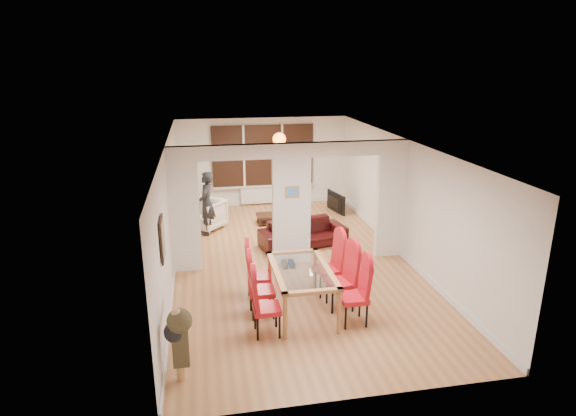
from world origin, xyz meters
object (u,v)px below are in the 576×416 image
object	(u,v)px
dining_chair_ra	(354,293)
coffee_table	(277,218)
dining_chair_rc	(328,265)
sofa	(303,233)
dining_table	(302,290)
armchair	(205,214)
dining_chair_rb	(340,278)
dining_chair_lc	(259,273)
bottle	(283,208)
person	(207,203)
dining_chair_lb	(262,287)
bowl	(280,213)
television	(333,203)
dining_chair_la	(267,304)

from	to	relation	value
dining_chair_ra	coffee_table	distance (m)	5.34
dining_chair_rc	sofa	bearing A→B (deg)	78.30
dining_table	armchair	bearing A→B (deg)	108.45
dining_chair_rc	dining_chair_rb	bearing A→B (deg)	-93.75
dining_chair_lc	bottle	bearing A→B (deg)	78.55
person	dining_chair_lc	bearing A→B (deg)	29.29
dining_chair_lb	bottle	size ratio (longest dim) A/B	3.85
bowl	dining_chair_rb	bearing A→B (deg)	-86.96
armchair	television	xyz separation A→B (m)	(3.63, 0.79, -0.11)
television	bowl	size ratio (longest dim) A/B	4.79
dining_chair_lb	dining_chair_rc	size ratio (longest dim) A/B	0.95
dining_chair_lb	sofa	distance (m)	3.38
dining_chair_lb	bottle	distance (m)	4.99
dining_chair_lc	dining_chair_la	bearing A→B (deg)	-86.86
dining_chair_lb	dining_chair_rc	distance (m)	1.44
dining_table	sofa	xyz separation A→B (m)	(0.69, 3.07, -0.11)
dining_chair_la	sofa	xyz separation A→B (m)	(1.38, 3.68, -0.24)
armchair	bowl	xyz separation A→B (m)	(1.99, 0.16, -0.12)
sofa	television	xyz separation A→B (m)	(1.39, 2.36, -0.01)
sofa	coffee_table	world-z (taller)	sofa
person	bowl	size ratio (longest dim) A/B	7.81
dining_chair_rb	bowl	world-z (taller)	dining_chair_rb
dining_chair_lb	dining_chair_rb	bearing A→B (deg)	0.80
dining_chair_la	bowl	size ratio (longest dim) A/B	5.20
television	dining_chair_la	bearing A→B (deg)	142.47
dining_chair_la	dining_chair_rc	distance (m)	1.77
dining_chair_lb	television	xyz separation A→B (m)	(2.77, 5.43, -0.25)
dining_chair_rb	person	size ratio (longest dim) A/B	0.70
dining_chair_rb	bowl	distance (m)	4.82
dining_chair_rb	dining_table	bearing A→B (deg)	167.14
dining_table	armchair	size ratio (longest dim) A/B	2.01
dining_chair_rc	person	xyz separation A→B (m)	(-2.13, 3.67, 0.24)
bowl	dining_chair_lb	bearing A→B (deg)	-103.21
bottle	dining_chair_la	bearing A→B (deg)	-102.65
dining_chair_rb	bottle	size ratio (longest dim) A/B	4.05
dining_chair_ra	dining_chair_rb	size ratio (longest dim) A/B	0.97
dining_chair_lc	armchair	distance (m)	4.17
dining_table	television	xyz separation A→B (m)	(2.08, 5.44, -0.12)
bottle	sofa	bearing A→B (deg)	-84.82
dining_chair_rc	person	size ratio (longest dim) A/B	0.70
dining_chair_rc	dining_chair_ra	bearing A→B (deg)	-93.42
dining_chair_la	bottle	world-z (taller)	dining_chair_la
person	bowl	distance (m)	2.09
armchair	dining_chair_rb	bearing A→B (deg)	-24.70
dining_chair_lb	bottle	xyz separation A→B (m)	(1.22, 4.84, -0.15)
person	armchair	bearing A→B (deg)	-156.72
sofa	bottle	size ratio (longest dim) A/B	7.32
dining_chair_lc	dining_chair_rb	distance (m)	1.47
dining_chair_ra	television	size ratio (longest dim) A/B	1.11
television	bottle	bearing A→B (deg)	98.13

